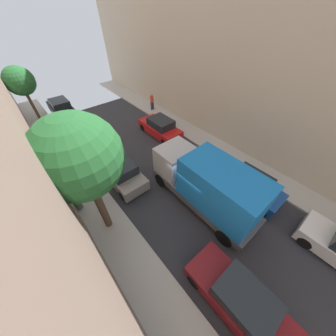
{
  "coord_description": "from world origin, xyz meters",
  "views": [
    {
      "loc": [
        -5.68,
        -4.22,
        9.13
      ],
      "look_at": [
        0.06,
        2.52,
        0.5
      ],
      "focal_mm": 19.12,
      "sensor_mm": 36.0,
      "label": 1
    }
  ],
  "objects_px": {
    "pedestrian": "(152,101)",
    "parked_car_left_4": "(90,138)",
    "parked_car_left_2": "(239,299)",
    "parked_car_right_3": "(248,185)",
    "parked_car_left_3": "(120,172)",
    "parked_car_right_4": "(160,128)",
    "street_tree_2": "(79,158)",
    "potted_plant_2": "(78,203)",
    "lamp_post": "(81,156)",
    "delivery_truck": "(208,184)",
    "street_tree_0": "(20,81)",
    "parked_car_left_5": "(61,108)",
    "potted_plant_3": "(43,139)"
  },
  "relations": [
    {
      "from": "pedestrian",
      "to": "parked_car_left_4",
      "type": "bearing_deg",
      "value": -167.44
    },
    {
      "from": "parked_car_left_2",
      "to": "pedestrian",
      "type": "height_order",
      "value": "pedestrian"
    },
    {
      "from": "parked_car_left_2",
      "to": "parked_car_right_3",
      "type": "height_order",
      "value": "same"
    },
    {
      "from": "parked_car_left_3",
      "to": "parked_car_right_4",
      "type": "relative_size",
      "value": 1.0
    },
    {
      "from": "parked_car_left_3",
      "to": "street_tree_2",
      "type": "relative_size",
      "value": 0.65
    },
    {
      "from": "potted_plant_2",
      "to": "lamp_post",
      "type": "bearing_deg",
      "value": -0.05
    },
    {
      "from": "parked_car_right_4",
      "to": "delivery_truck",
      "type": "bearing_deg",
      "value": -109.77
    },
    {
      "from": "parked_car_right_4",
      "to": "parked_car_left_2",
      "type": "bearing_deg",
      "value": -114.93
    },
    {
      "from": "delivery_truck",
      "to": "street_tree_0",
      "type": "xyz_separation_m",
      "value": [
        -4.88,
        17.57,
        1.88
      ]
    },
    {
      "from": "parked_car_left_2",
      "to": "parked_car_left_5",
      "type": "bearing_deg",
      "value": 90.0
    },
    {
      "from": "street_tree_0",
      "to": "lamp_post",
      "type": "height_order",
      "value": "lamp_post"
    },
    {
      "from": "parked_car_left_4",
      "to": "potted_plant_2",
      "type": "height_order",
      "value": "parked_car_left_4"
    },
    {
      "from": "parked_car_right_4",
      "to": "parked_car_left_4",
      "type": "bearing_deg",
      "value": 155.51
    },
    {
      "from": "parked_car_right_3",
      "to": "potted_plant_3",
      "type": "bearing_deg",
      "value": 121.21
    },
    {
      "from": "potted_plant_2",
      "to": "delivery_truck",
      "type": "bearing_deg",
      "value": -37.6
    },
    {
      "from": "parked_car_left_2",
      "to": "potted_plant_3",
      "type": "height_order",
      "value": "parked_car_left_2"
    },
    {
      "from": "parked_car_right_4",
      "to": "parked_car_right_3",
      "type": "bearing_deg",
      "value": -90.0
    },
    {
      "from": "parked_car_right_4",
      "to": "potted_plant_2",
      "type": "xyz_separation_m",
      "value": [
        -8.49,
        -3.05,
        -0.15
      ]
    },
    {
      "from": "parked_car_left_5",
      "to": "parked_car_right_3",
      "type": "relative_size",
      "value": 1.0
    },
    {
      "from": "parked_car_left_4",
      "to": "delivery_truck",
      "type": "xyz_separation_m",
      "value": [
        2.7,
        -9.97,
        1.07
      ]
    },
    {
      "from": "parked_car_left_4",
      "to": "potted_plant_2",
      "type": "distance_m",
      "value": 6.32
    },
    {
      "from": "parked_car_left_3",
      "to": "parked_car_left_5",
      "type": "bearing_deg",
      "value": 90.0
    },
    {
      "from": "delivery_truck",
      "to": "parked_car_left_5",
      "type": "bearing_deg",
      "value": 98.97
    },
    {
      "from": "parked_car_left_5",
      "to": "pedestrian",
      "type": "xyz_separation_m",
      "value": [
        7.63,
        -5.43,
        0.35
      ]
    },
    {
      "from": "parked_car_left_5",
      "to": "parked_car_right_3",
      "type": "distance_m",
      "value": 19.0
    },
    {
      "from": "parked_car_right_3",
      "to": "delivery_truck",
      "type": "xyz_separation_m",
      "value": [
        -2.7,
        1.12,
        1.07
      ]
    },
    {
      "from": "parked_car_left_4",
      "to": "potted_plant_2",
      "type": "bearing_deg",
      "value": -119.24
    },
    {
      "from": "parked_car_left_2",
      "to": "street_tree_2",
      "type": "distance_m",
      "value": 8.05
    },
    {
      "from": "potted_plant_3",
      "to": "lamp_post",
      "type": "bearing_deg",
      "value": -83.05
    },
    {
      "from": "potted_plant_3",
      "to": "parked_car_left_4",
      "type": "bearing_deg",
      "value": -41.85
    },
    {
      "from": "parked_car_left_3",
      "to": "street_tree_0",
      "type": "height_order",
      "value": "street_tree_0"
    },
    {
      "from": "pedestrian",
      "to": "potted_plant_3",
      "type": "bearing_deg",
      "value": 175.19
    },
    {
      "from": "parked_car_left_4",
      "to": "street_tree_2",
      "type": "height_order",
      "value": "street_tree_2"
    },
    {
      "from": "potted_plant_3",
      "to": "parked_car_left_5",
      "type": "bearing_deg",
      "value": 57.54
    },
    {
      "from": "pedestrian",
      "to": "potted_plant_3",
      "type": "relative_size",
      "value": 2.18
    },
    {
      "from": "pedestrian",
      "to": "potted_plant_3",
      "type": "distance_m",
      "value": 10.57
    },
    {
      "from": "pedestrian",
      "to": "street_tree_2",
      "type": "bearing_deg",
      "value": -136.9
    },
    {
      "from": "parked_car_right_3",
      "to": "pedestrian",
      "type": "bearing_deg",
      "value": 80.09
    },
    {
      "from": "parked_car_left_5",
      "to": "potted_plant_3",
      "type": "bearing_deg",
      "value": -122.46
    },
    {
      "from": "parked_car_left_3",
      "to": "potted_plant_2",
      "type": "xyz_separation_m",
      "value": [
        -3.09,
        -0.51,
        -0.15
      ]
    },
    {
      "from": "parked_car_left_3",
      "to": "parked_car_right_3",
      "type": "bearing_deg",
      "value": -48.41
    },
    {
      "from": "potted_plant_2",
      "to": "potted_plant_3",
      "type": "xyz_separation_m",
      "value": [
        0.2,
        8.1,
        0.02
      ]
    },
    {
      "from": "parked_car_left_4",
      "to": "parked_car_left_5",
      "type": "height_order",
      "value": "same"
    },
    {
      "from": "parked_car_left_3",
      "to": "potted_plant_3",
      "type": "xyz_separation_m",
      "value": [
        -2.89,
        7.59,
        -0.13
      ]
    },
    {
      "from": "street_tree_0",
      "to": "potted_plant_3",
      "type": "relative_size",
      "value": 6.03
    },
    {
      "from": "parked_car_left_3",
      "to": "potted_plant_2",
      "type": "relative_size",
      "value": 5.48
    },
    {
      "from": "parked_car_left_2",
      "to": "lamp_post",
      "type": "distance_m",
      "value": 9.19
    },
    {
      "from": "parked_car_left_5",
      "to": "street_tree_0",
      "type": "relative_size",
      "value": 0.88
    },
    {
      "from": "parked_car_left_5",
      "to": "street_tree_2",
      "type": "xyz_separation_m",
      "value": [
        -2.28,
        -14.71,
        4.17
      ]
    },
    {
      "from": "parked_car_left_3",
      "to": "lamp_post",
      "type": "distance_m",
      "value": 3.39
    }
  ]
}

